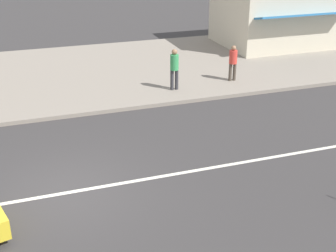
# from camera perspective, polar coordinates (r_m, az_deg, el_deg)

# --- Properties ---
(ground_plane) EXTENTS (160.00, 160.00, 0.00)m
(ground_plane) POSITION_cam_1_polar(r_m,az_deg,el_deg) (12.59, -12.47, -8.00)
(ground_plane) COLOR #383535
(lane_centre_stripe) EXTENTS (50.40, 0.14, 0.01)m
(lane_centre_stripe) POSITION_cam_1_polar(r_m,az_deg,el_deg) (12.59, -12.47, -7.99)
(lane_centre_stripe) COLOR silver
(lane_centre_stripe) RESTS_ON ground
(kerb_strip) EXTENTS (68.00, 10.00, 0.15)m
(kerb_strip) POSITION_cam_1_polar(r_m,az_deg,el_deg) (21.79, -16.01, 5.63)
(kerb_strip) COLOR gray
(kerb_strip) RESTS_ON ground
(pedestrian_near_clock) EXTENTS (0.34, 0.34, 1.54)m
(pedestrian_near_clock) POSITION_cam_1_polar(r_m,az_deg,el_deg) (20.34, 7.93, 7.91)
(pedestrian_near_clock) COLOR #4C4238
(pedestrian_near_clock) RESTS_ON kerb_strip
(pedestrian_mid_kerb) EXTENTS (0.34, 0.34, 1.69)m
(pedestrian_mid_kerb) POSITION_cam_1_polar(r_m,az_deg,el_deg) (18.97, 0.79, 7.30)
(pedestrian_mid_kerb) COLOR #333338
(pedestrian_mid_kerb) RESTS_ON kerb_strip
(shopfront_mid_block) EXTENTS (5.85, 5.61, 3.92)m
(shopfront_mid_block) POSITION_cam_1_polar(r_m,az_deg,el_deg) (27.06, 12.91, 13.83)
(shopfront_mid_block) COLOR beige
(shopfront_mid_block) RESTS_ON kerb_strip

